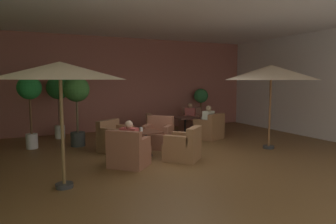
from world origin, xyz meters
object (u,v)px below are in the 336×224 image
at_px(armchair_front_left_south, 128,153).
at_px(patio_umbrella_center_beige, 60,71).
at_px(armchair_front_left_west, 184,147).
at_px(armchair_front_right_east, 157,127).
at_px(cafe_table_front_left, 146,136).
at_px(iced_drink_cup, 141,129).
at_px(armchair_front_left_north, 158,136).
at_px(potted_tree_left_corner, 77,97).
at_px(potted_tree_mid_right, 58,92).
at_px(patron_by_window, 190,112).
at_px(patron_with_friend, 208,117).
at_px(armchair_front_right_north, 190,122).
at_px(patron_blue_shirt, 129,136).
at_px(armchair_front_right_south, 209,129).
at_px(potted_tree_mid_left, 30,95).
at_px(potted_tree_right_corner, 201,101).
at_px(cafe_table_front_right, 185,121).
at_px(armchair_front_left_east, 115,140).
at_px(patio_umbrella_tall_red, 271,73).

distance_m(armchair_front_left_south, patio_umbrella_center_beige, 2.46).
bearing_deg(armchair_front_left_west, armchair_front_right_east, 78.96).
xyz_separation_m(cafe_table_front_left, iced_drink_cup, (-0.13, -0.01, 0.19)).
relative_size(cafe_table_front_left, armchair_front_left_west, 0.67).
distance_m(armchair_front_left_north, potted_tree_left_corner, 2.68).
distance_m(potted_tree_mid_right, patron_by_window, 4.86).
bearing_deg(patron_with_friend, armchair_front_right_north, 81.80).
relative_size(armchair_front_left_north, patron_by_window, 1.73).
distance_m(patio_umbrella_center_beige, patron_blue_shirt, 2.23).
height_order(armchair_front_right_south, potted_tree_mid_left, potted_tree_mid_left).
bearing_deg(armchair_front_left_south, armchair_front_left_west, -0.32).
distance_m(potted_tree_right_corner, patron_blue_shirt, 6.42).
height_order(patron_blue_shirt, patron_by_window, patron_by_window).
bearing_deg(armchair_front_left_north, armchair_front_left_west, -89.06).
bearing_deg(armchair_front_left_south, cafe_table_front_right, 44.41).
bearing_deg(potted_tree_mid_left, patron_with_friend, -9.01).
height_order(armchair_front_left_east, patron_with_friend, patron_with_friend).
height_order(armchair_front_right_east, patron_blue_shirt, patron_blue_shirt).
distance_m(potted_tree_mid_right, iced_drink_cup, 3.95).
xyz_separation_m(cafe_table_front_right, patio_umbrella_center_beige, (-4.50, -3.76, 1.60)).
xyz_separation_m(patron_blue_shirt, patron_by_window, (3.62, 3.70, 0.03)).
bearing_deg(armchair_front_left_east, patron_with_friend, 8.09).
relative_size(cafe_table_front_right, armchair_front_right_south, 0.78).
height_order(armchair_front_left_west, patron_blue_shirt, patron_blue_shirt).
bearing_deg(armchair_front_right_east, patron_blue_shirt, -121.94).
xyz_separation_m(armchair_front_left_south, armchair_front_right_south, (3.45, 2.03, 0.00)).
xyz_separation_m(armchair_front_left_east, potted_tree_right_corner, (4.49, 2.92, 0.75)).
bearing_deg(potted_tree_right_corner, armchair_front_right_east, -154.03).
relative_size(armchair_front_right_south, patio_umbrella_center_beige, 0.45).
distance_m(cafe_table_front_left, potted_tree_mid_left, 3.61).
bearing_deg(armchair_front_left_north, potted_tree_right_corner, 42.77).
relative_size(potted_tree_left_corner, patron_with_friend, 3.05).
height_order(patio_umbrella_tall_red, patron_by_window, patio_umbrella_tall_red).
distance_m(patio_umbrella_center_beige, patron_with_friend, 5.85).
distance_m(armchair_front_left_east, cafe_table_front_right, 3.23).
distance_m(cafe_table_front_right, potted_tree_right_corner, 2.28).
height_order(armchair_front_left_east, armchair_front_right_north, armchair_front_right_north).
distance_m(armchair_front_left_east, armchair_front_left_west, 2.06).
bearing_deg(patron_blue_shirt, potted_tree_left_corner, 105.74).
bearing_deg(patron_by_window, armchair_front_left_west, -120.97).
distance_m(armchair_front_right_south, potted_tree_right_corner, 2.85).
xyz_separation_m(cafe_table_front_left, cafe_table_front_right, (2.32, 2.21, 0.00)).
bearing_deg(patio_umbrella_tall_red, armchair_front_right_south, 112.12).
relative_size(armchair_front_left_south, patron_with_friend, 1.57).
height_order(potted_tree_left_corner, potted_tree_mid_right, potted_tree_mid_right).
distance_m(armchair_front_right_south, patron_by_window, 1.76).
bearing_deg(potted_tree_mid_right, cafe_table_front_left, -62.33).
height_order(armchair_front_right_east, potted_tree_mid_right, potted_tree_mid_right).
bearing_deg(armchair_front_right_east, potted_tree_mid_left, -175.09).
bearing_deg(potted_tree_mid_left, armchair_front_left_west, -40.87).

